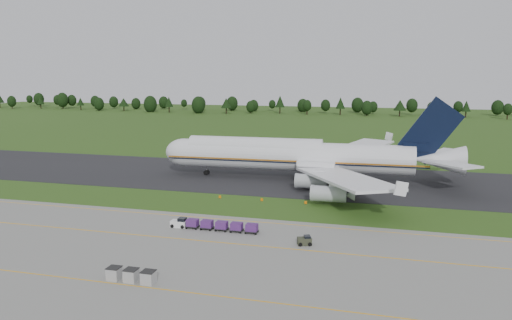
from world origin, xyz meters
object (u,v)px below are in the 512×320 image
(baggage_train, at_px, (213,225))
(utility_cart, at_px, (304,241))
(aircraft, at_px, (299,156))
(edge_markers, at_px, (262,200))
(uld_row, at_px, (131,275))

(baggage_train, xyz_separation_m, utility_cart, (16.15, -3.38, -0.27))
(baggage_train, bearing_deg, aircraft, 81.12)
(aircraft, bearing_deg, utility_cart, -78.91)
(utility_cart, height_order, edge_markers, utility_cart)
(aircraft, xyz_separation_m, edge_markers, (-3.65, -23.08, -5.69))
(utility_cart, height_order, uld_row, uld_row)
(baggage_train, height_order, uld_row, uld_row)
(uld_row, distance_m, edge_markers, 43.84)
(baggage_train, distance_m, uld_row, 22.68)
(aircraft, relative_size, baggage_train, 4.83)
(aircraft, xyz_separation_m, utility_cart, (9.28, -47.37, -5.33))
(aircraft, distance_m, uld_row, 67.39)
(aircraft, relative_size, utility_cart, 30.59)
(baggage_train, xyz_separation_m, uld_row, (-2.75, -22.52, -0.02))
(utility_cart, bearing_deg, baggage_train, 168.20)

